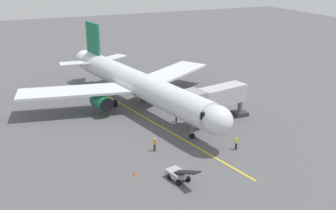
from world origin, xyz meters
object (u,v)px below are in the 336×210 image
object	(u,v)px
ground_crew_loader	(236,143)
safety_cone_nose_right	(134,174)
ground_crew_wing_walker	(176,116)
belt_loader_near_nose	(178,174)
airplane	(137,84)
safety_cone_nose_left	(228,111)
jet_bridge	(212,98)
ground_crew_marshaller	(155,144)

from	to	relation	value
ground_crew_loader	safety_cone_nose_right	xyz separation A→B (m)	(13.59, 1.05, -0.61)
ground_crew_wing_walker	belt_loader_near_nose	xyz separation A→B (m)	(6.62, 14.75, -0.17)
belt_loader_near_nose	safety_cone_nose_right	size ratio (longest dim) A/B	8.60
airplane	safety_cone_nose_left	bearing A→B (deg)	148.01
airplane	jet_bridge	xyz separation A→B (m)	(-7.45, 10.03, -0.24)
belt_loader_near_nose	ground_crew_marshaller	bearing A→B (deg)	-92.20
ground_crew_wing_walker	belt_loader_near_nose	distance (m)	16.17
ground_crew_wing_walker	ground_crew_loader	world-z (taller)	same
ground_crew_loader	belt_loader_near_nose	distance (m)	10.30
jet_bridge	belt_loader_near_nose	distance (m)	16.77
ground_crew_wing_walker	ground_crew_loader	bearing A→B (deg)	105.16
airplane	belt_loader_near_nose	bearing A→B (deg)	81.11
airplane	belt_loader_near_nose	distance (m)	22.88
ground_crew_loader	safety_cone_nose_left	bearing A→B (deg)	-117.03
belt_loader_near_nose	safety_cone_nose_right	distance (m)	4.83
safety_cone_nose_left	belt_loader_near_nose	bearing A→B (deg)	44.32
airplane	belt_loader_near_nose	size ratio (longest dim) A/B	8.48
jet_bridge	belt_loader_near_nose	xyz separation A→B (m)	(10.94, 12.34, -3.05)
airplane	ground_crew_wing_walker	bearing A→B (deg)	112.27
ground_crew_loader	safety_cone_nose_right	world-z (taller)	ground_crew_loader
jet_bridge	ground_crew_loader	distance (m)	9.16
airplane	ground_crew_loader	distance (m)	19.85
jet_bridge	ground_crew_marshaller	size ratio (longest dim) A/B	6.73
jet_bridge	safety_cone_nose_right	world-z (taller)	jet_bridge
jet_bridge	belt_loader_near_nose	size ratio (longest dim) A/B	2.43
airplane	ground_crew_loader	bearing A→B (deg)	108.14
airplane	jet_bridge	bearing A→B (deg)	126.58
ground_crew_wing_walker	safety_cone_nose_right	size ratio (longest dim) A/B	3.11
ground_crew_loader	safety_cone_nose_left	size ratio (longest dim) A/B	3.11
ground_crew_wing_walker	safety_cone_nose_left	world-z (taller)	ground_crew_wing_walker
ground_crew_loader	belt_loader_near_nose	xyz separation A→B (m)	(9.60, 3.74, -0.17)
ground_crew_marshaller	safety_cone_nose_right	size ratio (longest dim) A/B	3.11
belt_loader_near_nose	safety_cone_nose_right	bearing A→B (deg)	-33.99
ground_crew_marshaller	safety_cone_nose_right	xyz separation A→B (m)	(4.27, 4.69, -0.61)
ground_crew_wing_walker	safety_cone_nose_left	size ratio (longest dim) A/B	3.11
ground_crew_marshaller	safety_cone_nose_left	bearing A→B (deg)	-153.23
ground_crew_marshaller	belt_loader_near_nose	bearing A→B (deg)	87.80
belt_loader_near_nose	safety_cone_nose_right	world-z (taller)	belt_loader_near_nose
jet_bridge	ground_crew_marshaller	xyz separation A→B (m)	(10.66, 4.95, -2.88)
safety_cone_nose_right	ground_crew_wing_walker	bearing A→B (deg)	-131.33
safety_cone_nose_left	safety_cone_nose_right	size ratio (longest dim) A/B	1.00
ground_crew_marshaller	belt_loader_near_nose	distance (m)	7.39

